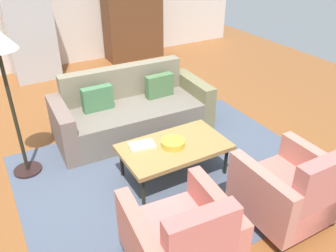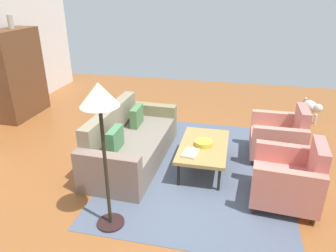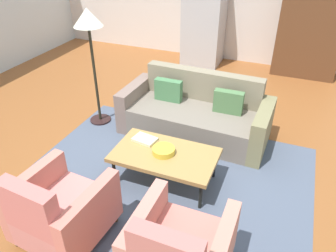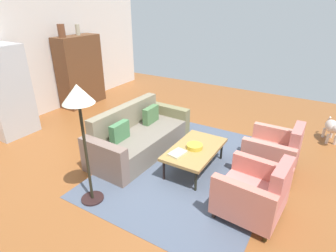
% 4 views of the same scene
% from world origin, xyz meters
% --- Properties ---
extents(ground_plane, '(10.22, 10.22, 0.00)m').
position_xyz_m(ground_plane, '(0.00, 0.00, 0.00)').
color(ground_plane, brown).
extents(wall_back, '(8.52, 0.12, 2.80)m').
position_xyz_m(wall_back, '(0.00, 3.74, 1.40)').
color(wall_back, silver).
rests_on(wall_back, ground).
extents(area_rug, '(3.40, 2.60, 0.01)m').
position_xyz_m(area_rug, '(0.22, -0.61, 0.00)').
color(area_rug, '#4D586C').
rests_on(area_rug, ground).
extents(couch, '(2.13, 0.97, 0.86)m').
position_xyz_m(couch, '(0.22, 0.53, 0.29)').
color(couch, slate).
rests_on(couch, ground).
extents(coffee_table, '(1.20, 0.70, 0.40)m').
position_xyz_m(coffee_table, '(0.22, -0.66, 0.37)').
color(coffee_table, black).
rests_on(coffee_table, ground).
extents(armchair_left, '(0.86, 0.86, 0.88)m').
position_xyz_m(armchair_left, '(-0.39, -1.82, 0.34)').
color(armchair_left, '#30211A').
rests_on(armchair_left, ground).
extents(armchair_right, '(0.81, 0.81, 0.88)m').
position_xyz_m(armchair_right, '(0.82, -1.82, 0.34)').
color(armchair_right, '#2A271F').
rests_on(armchair_right, ground).
extents(fruit_bowl, '(0.26, 0.26, 0.07)m').
position_xyz_m(fruit_bowl, '(0.20, -0.66, 0.44)').
color(fruit_bowl, gold).
rests_on(fruit_bowl, coffee_table).
extents(book_stack, '(0.31, 0.23, 0.03)m').
position_xyz_m(book_stack, '(-0.11, -0.51, 0.42)').
color(book_stack, beige).
rests_on(book_stack, coffee_table).
extents(cabinet, '(1.20, 0.51, 1.80)m').
position_xyz_m(cabinet, '(1.58, 3.39, 0.90)').
color(cabinet, brown).
rests_on(cabinet, ground).
extents(vase_tall, '(0.17, 0.17, 0.30)m').
position_xyz_m(vase_tall, '(1.18, 3.39, 1.95)').
color(vase_tall, brown).
rests_on(vase_tall, cabinet).
extents(vase_round, '(0.11, 0.11, 0.26)m').
position_xyz_m(vase_round, '(1.68, 3.39, 1.93)').
color(vase_round, '#B2AB8F').
rests_on(vase_round, cabinet).
extents(refrigerator, '(0.80, 0.73, 1.85)m').
position_xyz_m(refrigerator, '(-0.52, 3.29, 0.93)').
color(refrigerator, '#B7BABF').
rests_on(refrigerator, ground).
extents(floor_lamp, '(0.40, 0.40, 1.72)m').
position_xyz_m(floor_lamp, '(-1.26, 0.25, 1.44)').
color(floor_lamp, black).
rests_on(floor_lamp, ground).
extents(dog, '(0.69, 0.35, 0.48)m').
position_xyz_m(dog, '(2.51, -2.58, 0.31)').
color(dog, beige).
rests_on(dog, ground).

